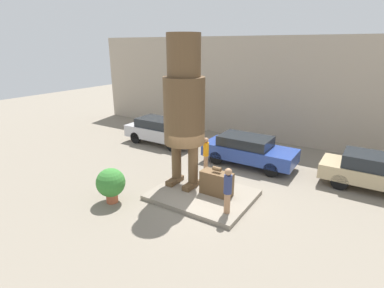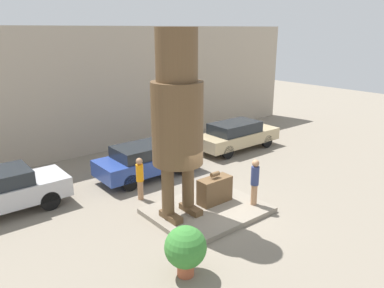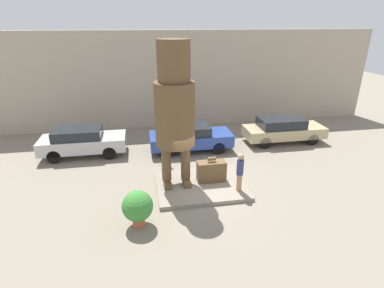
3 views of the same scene
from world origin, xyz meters
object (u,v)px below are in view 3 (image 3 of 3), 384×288
tourist (240,171)px  planter_pot (138,207)px  statue_figure (175,105)px  giant_suitcase (211,171)px  parked_car_silver (82,141)px  parked_car_blue (190,137)px  parked_car_tan (283,129)px  worker_hivis (167,149)px

tourist → planter_pot: 4.48m
statue_figure → planter_pot: size_ratio=4.38×
giant_suitcase → tourist: 1.48m
parked_car_silver → parked_car_blue: bearing=-3.3°
parked_car_blue → tourist: bearing=-75.6°
giant_suitcase → parked_car_silver: size_ratio=0.28×
planter_pot → statue_figure: bearing=56.5°
statue_figure → parked_car_tan: size_ratio=1.27×
statue_figure → parked_car_tan: bearing=30.6°
tourist → planter_pot: (-4.23, -1.44, -0.30)m
planter_pot → worker_hivis: bearing=72.3°
statue_figure → tourist: size_ratio=3.59×
statue_figure → worker_hivis: size_ratio=3.68×
statue_figure → parked_car_blue: 5.00m
giant_suitcase → parked_car_silver: (-6.18, 4.29, 0.19)m
giant_suitcase → worker_hivis: worker_hivis is taller
worker_hivis → parked_car_silver: bearing=154.8°
giant_suitcase → worker_hivis: size_ratio=0.77×
statue_figure → parked_car_silver: size_ratio=1.35×
parked_car_blue → parked_car_tan: (5.75, 0.28, 0.01)m
giant_suitcase → parked_car_blue: 3.96m
statue_figure → giant_suitcase: bearing=-3.2°
giant_suitcase → planter_pot: 4.09m
planter_pot → worker_hivis: 4.91m
tourist → parked_car_tan: tourist is taller
planter_pot → tourist: bearing=18.9°
statue_figure → parked_car_blue: statue_figure is taller
parked_car_tan → planter_pot: size_ratio=3.45×
statue_figure → giant_suitcase: 3.46m
worker_hivis → statue_figure: bearing=-84.8°
parked_car_silver → parked_car_tan: 11.62m
parked_car_silver → worker_hivis: size_ratio=2.72×
parked_car_blue → statue_figure: bearing=-108.1°
parked_car_silver → statue_figure: bearing=-42.3°
worker_hivis → giant_suitcase: bearing=-51.4°
parked_car_blue → worker_hivis: bearing=-130.0°
parked_car_silver → planter_pot: bearing=-66.6°
planter_pot → parked_car_tan: bearing=37.6°
parked_car_silver → giant_suitcase: bearing=-34.8°
statue_figure → parked_car_blue: size_ratio=1.33×
parked_car_silver → parked_car_tan: (11.62, -0.06, -0.03)m
tourist → parked_car_silver: tourist is taller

